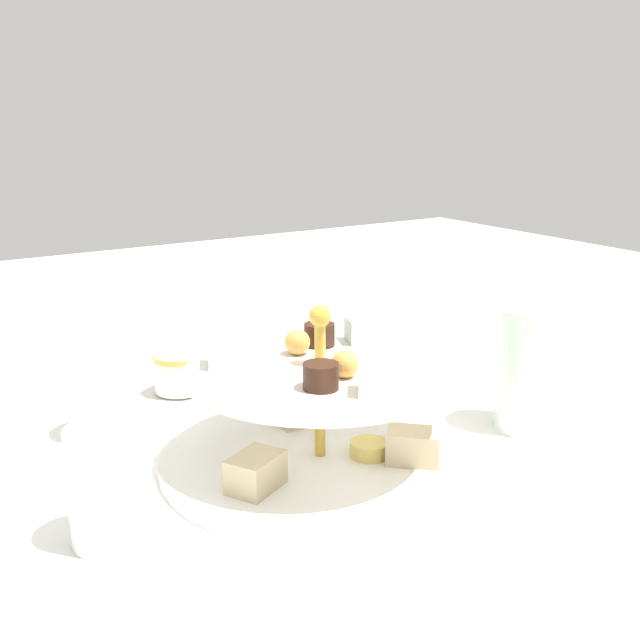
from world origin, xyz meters
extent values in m
plane|color=white|center=(0.00, 0.00, 0.00)|extent=(2.40, 2.40, 0.00)
cylinder|color=white|center=(0.00, 0.00, 0.01)|extent=(0.30, 0.30, 0.01)
cylinder|color=white|center=(0.00, 0.00, 0.09)|extent=(0.24, 0.24, 0.01)
cylinder|color=gold|center=(0.00, 0.00, 0.07)|extent=(0.01, 0.01, 0.14)
sphere|color=gold|center=(0.00, 0.00, 0.14)|extent=(0.02, 0.02, 0.02)
cube|color=#CCB78E|center=(-0.08, -0.03, 0.03)|extent=(0.06, 0.05, 0.03)
cube|color=#CCB78E|center=(0.06, -0.06, 0.03)|extent=(0.06, 0.06, 0.03)
cube|color=#CCB78E|center=(0.02, 0.08, 0.03)|extent=(0.04, 0.05, 0.03)
cylinder|color=#E5C660|center=(0.04, -0.03, 0.02)|extent=(0.04, 0.04, 0.01)
cylinder|color=#381E14|center=(-0.03, -0.05, 0.11)|extent=(0.03, 0.03, 0.02)
cylinder|color=#381E14|center=(0.03, 0.05, 0.11)|extent=(0.03, 0.03, 0.02)
cube|color=silver|center=(0.08, 0.04, 0.11)|extent=(0.04, 0.04, 0.02)
cube|color=silver|center=(-0.07, 0.05, 0.11)|extent=(0.04, 0.04, 0.02)
cube|color=silver|center=(0.00, -0.09, 0.11)|extent=(0.04, 0.04, 0.02)
sphere|color=gold|center=(0.00, 0.04, 0.11)|extent=(0.02, 0.02, 0.02)
sphere|color=gold|center=(0.00, -0.04, 0.11)|extent=(0.02, 0.02, 0.02)
cylinder|color=silver|center=(0.23, -0.04, 0.06)|extent=(0.07, 0.07, 0.13)
cylinder|color=silver|center=(-0.15, 0.18, 0.03)|extent=(0.06, 0.06, 0.07)
cylinder|color=white|center=(-0.04, 0.24, 0.00)|extent=(0.09, 0.09, 0.01)
cylinder|color=white|center=(-0.04, 0.24, 0.03)|extent=(0.06, 0.06, 0.04)
cylinder|color=gold|center=(-0.04, 0.24, 0.05)|extent=(0.06, 0.06, 0.01)
cube|color=silver|center=(0.00, -0.28, 0.00)|extent=(0.17, 0.04, 0.00)
cube|color=silver|center=(0.17, 0.22, 0.00)|extent=(0.14, 0.12, 0.00)
cylinder|color=silver|center=(-0.21, -0.03, 0.05)|extent=(0.06, 0.06, 0.09)
camera|label=1|loc=(-0.37, -0.57, 0.33)|focal=44.76mm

